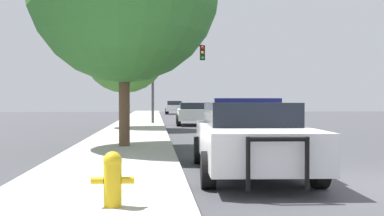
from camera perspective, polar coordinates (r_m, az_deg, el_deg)
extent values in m
cube|color=#ADA89E|center=(8.28, -11.11, -9.10)|extent=(3.00, 110.00, 0.13)
cube|color=white|center=(9.91, 6.84, -3.98)|extent=(2.19, 5.31, 0.68)
cube|color=black|center=(10.13, 6.62, -0.64)|extent=(1.80, 2.79, 0.46)
cylinder|color=black|center=(8.58, 14.85, -7.04)|extent=(0.27, 0.65, 0.64)
cylinder|color=black|center=(8.24, 1.92, -7.34)|extent=(0.27, 0.65, 0.64)
cylinder|color=black|center=(11.70, 10.28, -4.90)|extent=(0.27, 0.65, 0.64)
cylinder|color=black|center=(11.45, 0.86, -5.01)|extent=(0.27, 0.65, 0.64)
cylinder|color=black|center=(7.35, 13.48, -6.40)|extent=(0.07, 0.07, 0.79)
cylinder|color=black|center=(7.17, 6.66, -6.57)|extent=(0.07, 0.07, 0.79)
cylinder|color=black|center=(7.21, 10.12, -3.66)|extent=(0.93, 0.11, 0.07)
cube|color=navy|center=(10.13, 6.63, 0.91)|extent=(1.41, 0.27, 0.09)
cube|color=navy|center=(10.10, 12.36, -3.70)|extent=(0.18, 3.76, 0.19)
cylinder|color=gold|center=(6.36, -9.39, -8.97)|extent=(0.23, 0.23, 0.57)
sphere|color=gold|center=(6.32, -9.40, -6.17)|extent=(0.24, 0.24, 0.24)
cylinder|color=gold|center=(6.37, -11.16, -8.44)|extent=(0.16, 0.09, 0.09)
cylinder|color=gold|center=(6.34, -7.61, -8.48)|extent=(0.16, 0.09, 0.09)
cylinder|color=#424247|center=(29.36, -4.68, 3.00)|extent=(0.16, 0.16, 4.89)
cylinder|color=#424247|center=(29.57, -1.72, 7.45)|extent=(3.04, 0.11, 0.11)
cube|color=black|center=(29.63, 1.24, 6.56)|extent=(0.30, 0.24, 0.90)
sphere|color=red|center=(29.54, 1.27, 7.17)|extent=(0.20, 0.20, 0.20)
sphere|color=orange|center=(29.50, 1.27, 6.59)|extent=(0.20, 0.20, 0.20)
sphere|color=green|center=(29.48, 1.26, 6.01)|extent=(0.20, 0.20, 0.20)
cube|color=silver|center=(29.11, 0.06, -0.76)|extent=(1.91, 4.41, 0.66)
cube|color=black|center=(28.88, 0.08, 0.26)|extent=(1.59, 2.31, 0.38)
cylinder|color=black|center=(30.44, -1.68, -1.31)|extent=(0.26, 0.65, 0.65)
cylinder|color=black|center=(30.52, 1.57, -1.30)|extent=(0.26, 0.65, 0.65)
cylinder|color=black|center=(27.75, -1.59, -1.52)|extent=(0.26, 0.65, 0.65)
cylinder|color=black|center=(27.83, 1.97, -1.51)|extent=(0.26, 0.65, 0.65)
cube|color=silver|center=(52.44, -2.05, 0.01)|extent=(2.06, 4.23, 0.65)
cube|color=black|center=(52.22, -2.05, 0.60)|extent=(1.67, 2.24, 0.44)
cylinder|color=black|center=(53.75, -2.91, -0.32)|extent=(0.29, 0.70, 0.69)
cylinder|color=black|center=(53.69, -1.08, -0.32)|extent=(0.29, 0.70, 0.69)
cylinder|color=black|center=(51.21, -3.05, -0.38)|extent=(0.29, 0.70, 0.69)
cylinder|color=black|center=(51.15, -1.13, -0.38)|extent=(0.29, 0.70, 0.69)
cylinder|color=brown|center=(14.60, -8.03, 1.79)|extent=(0.33, 0.33, 3.19)
cylinder|color=brown|center=(24.80, -7.97, 0.89)|extent=(0.42, 0.42, 2.73)
sphere|color=#4C8E38|center=(24.93, -7.98, 6.77)|extent=(4.34, 4.34, 4.34)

